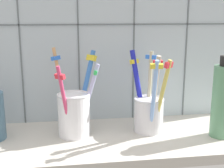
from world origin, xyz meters
The scene contains 5 objects.
counter_slab centered at (0.00, 0.00, 1.00)cm, with size 64.00×22.00×2.00cm, color #BCB7AD.
tile_wall_back centered at (0.00, 12.00, 22.50)cm, with size 64.00×2.20×45.00cm.
toothbrush_cup_left centered at (-7.88, 2.19, 7.15)cm, with size 9.96×10.41×18.11cm.
toothbrush_cup_right centered at (7.97, 1.96, 6.93)cm, with size 7.34×12.19×17.28cm.
soap_bottle centered at (22.10, -2.84, 9.75)cm, with size 4.43×4.43×16.83cm.
Camera 1 is at (-8.62, -57.77, 26.98)cm, focal length 48.24 mm.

